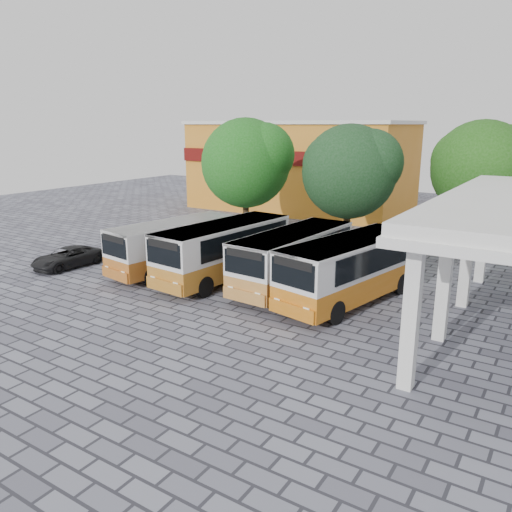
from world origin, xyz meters
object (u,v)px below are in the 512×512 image
Objects in this scene: bus_far_left at (175,243)px; parked_car at (67,257)px; bus_far_right at (351,266)px; bus_centre_left at (224,248)px; bus_centre_right at (293,256)px.

parked_car is (-5.78, -2.78, -1.05)m from bus_far_left.
parked_car is (-15.97, -3.28, -1.16)m from bus_far_right.
bus_far_left reaches higher than parked_car.
bus_far_right is at bearing 11.65° from bus_far_left.
bus_centre_left is at bearing -165.58° from bus_far_right.
bus_far_left is at bearing -169.23° from bus_centre_right.
bus_centre_right is at bearing 16.48° from bus_centre_left.
bus_centre_left is 3.81m from bus_centre_right.
bus_centre_right is (3.73, 0.74, -0.06)m from bus_centre_left.
parked_car is (-9.03, -2.95, -1.17)m from bus_centre_left.
bus_far_right is at bearing -3.72° from bus_centre_right.
bus_far_left is 7.05m from bus_centre_right.
bus_centre_right is at bearing 18.58° from parked_car.
bus_centre_right is at bearing -175.49° from bus_far_right.
bus_far_left is 0.94× the size of bus_centre_left.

